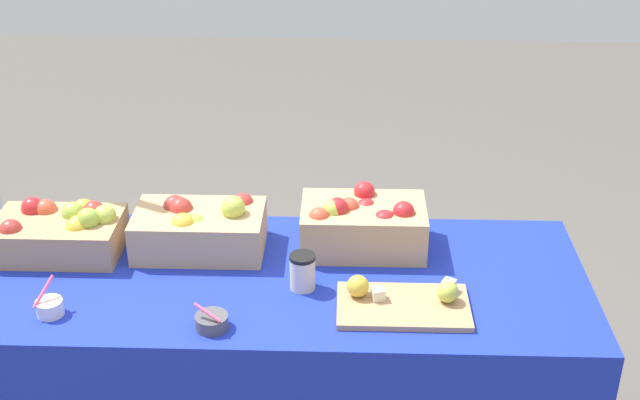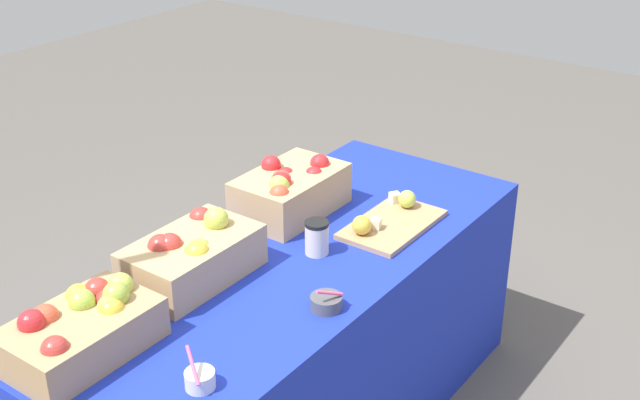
{
  "view_description": "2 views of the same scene",
  "coord_description": "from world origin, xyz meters",
  "px_view_note": "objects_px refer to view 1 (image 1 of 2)",
  "views": [
    {
      "loc": [
        0.19,
        -2.22,
        2.16
      ],
      "look_at": [
        0.12,
        -0.02,
        1.02
      ],
      "focal_mm": 47.41,
      "sensor_mm": 36.0,
      "label": 1
    },
    {
      "loc": [
        -1.83,
        -1.46,
        2.09
      ],
      "look_at": [
        0.15,
        -0.02,
        0.88
      ],
      "focal_mm": 46.8,
      "sensor_mm": 36.0,
      "label": 2
    }
  ],
  "objects_px": {
    "apple_crate_left": "(62,231)",
    "coffee_cup": "(303,272)",
    "apple_crate_middle": "(200,228)",
    "apple_crate_right": "(363,224)",
    "cutting_board_front": "(403,301)",
    "sample_bowl_near": "(50,307)",
    "sample_bowl_mid": "(212,321)"
  },
  "relations": [
    {
      "from": "cutting_board_front",
      "to": "sample_bowl_near",
      "type": "relative_size",
      "value": 3.55
    },
    {
      "from": "sample_bowl_mid",
      "to": "apple_crate_middle",
      "type": "bearing_deg",
      "value": 102.84
    },
    {
      "from": "apple_crate_left",
      "to": "apple_crate_right",
      "type": "distance_m",
      "value": 0.97
    },
    {
      "from": "cutting_board_front",
      "to": "sample_bowl_mid",
      "type": "bearing_deg",
      "value": -167.59
    },
    {
      "from": "sample_bowl_mid",
      "to": "cutting_board_front",
      "type": "bearing_deg",
      "value": 12.41
    },
    {
      "from": "cutting_board_front",
      "to": "coffee_cup",
      "type": "xyz_separation_m",
      "value": [
        -0.3,
        0.09,
        0.04
      ]
    },
    {
      "from": "cutting_board_front",
      "to": "coffee_cup",
      "type": "relative_size",
      "value": 3.38
    },
    {
      "from": "apple_crate_right",
      "to": "cutting_board_front",
      "type": "relative_size",
      "value": 1.04
    },
    {
      "from": "cutting_board_front",
      "to": "sample_bowl_near",
      "type": "height_order",
      "value": "sample_bowl_near"
    },
    {
      "from": "apple_crate_middle",
      "to": "apple_crate_right",
      "type": "distance_m",
      "value": 0.53
    },
    {
      "from": "apple_crate_left",
      "to": "apple_crate_middle",
      "type": "xyz_separation_m",
      "value": [
        0.44,
        0.03,
        0.0
      ]
    },
    {
      "from": "apple_crate_middle",
      "to": "coffee_cup",
      "type": "relative_size",
      "value": 3.65
    },
    {
      "from": "apple_crate_right",
      "to": "sample_bowl_near",
      "type": "distance_m",
      "value": 1.0
    },
    {
      "from": "sample_bowl_mid",
      "to": "coffee_cup",
      "type": "bearing_deg",
      "value": 41.02
    },
    {
      "from": "apple_crate_right",
      "to": "coffee_cup",
      "type": "relative_size",
      "value": 3.52
    },
    {
      "from": "apple_crate_right",
      "to": "sample_bowl_near",
      "type": "bearing_deg",
      "value": -155.52
    },
    {
      "from": "coffee_cup",
      "to": "apple_crate_left",
      "type": "bearing_deg",
      "value": 166.36
    },
    {
      "from": "coffee_cup",
      "to": "apple_crate_middle",
      "type": "bearing_deg",
      "value": 147.46
    },
    {
      "from": "sample_bowl_near",
      "to": "coffee_cup",
      "type": "relative_size",
      "value": 0.95
    },
    {
      "from": "coffee_cup",
      "to": "apple_crate_right",
      "type": "bearing_deg",
      "value": 53.57
    },
    {
      "from": "apple_crate_middle",
      "to": "cutting_board_front",
      "type": "xyz_separation_m",
      "value": [
        0.64,
        -0.31,
        -0.06
      ]
    },
    {
      "from": "apple_crate_left",
      "to": "coffee_cup",
      "type": "xyz_separation_m",
      "value": [
        0.79,
        -0.19,
        -0.02
      ]
    },
    {
      "from": "apple_crate_left",
      "to": "sample_bowl_near",
      "type": "distance_m",
      "value": 0.36
    },
    {
      "from": "sample_bowl_near",
      "to": "coffee_cup",
      "type": "height_order",
      "value": "coffee_cup"
    },
    {
      "from": "apple_crate_left",
      "to": "sample_bowl_mid",
      "type": "height_order",
      "value": "apple_crate_left"
    },
    {
      "from": "apple_crate_middle",
      "to": "sample_bowl_near",
      "type": "height_order",
      "value": "apple_crate_middle"
    },
    {
      "from": "cutting_board_front",
      "to": "sample_bowl_near",
      "type": "distance_m",
      "value": 1.02
    },
    {
      "from": "sample_bowl_near",
      "to": "sample_bowl_mid",
      "type": "bearing_deg",
      "value": -5.98
    },
    {
      "from": "apple_crate_right",
      "to": "sample_bowl_mid",
      "type": "xyz_separation_m",
      "value": [
        -0.43,
        -0.46,
        -0.06
      ]
    },
    {
      "from": "apple_crate_middle",
      "to": "cutting_board_front",
      "type": "relative_size",
      "value": 1.08
    },
    {
      "from": "apple_crate_right",
      "to": "sample_bowl_near",
      "type": "xyz_separation_m",
      "value": [
        -0.9,
        -0.41,
        -0.06
      ]
    },
    {
      "from": "apple_crate_left",
      "to": "apple_crate_right",
      "type": "height_order",
      "value": "apple_crate_right"
    }
  ]
}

